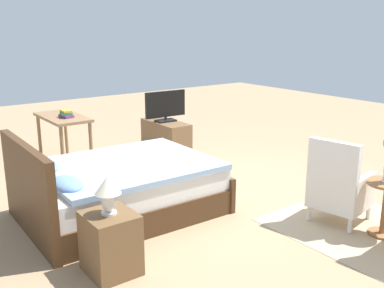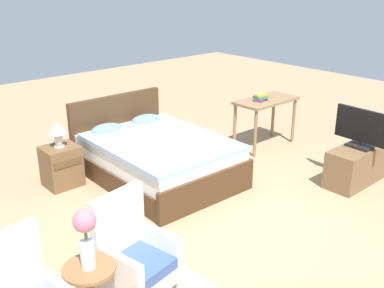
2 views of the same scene
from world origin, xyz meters
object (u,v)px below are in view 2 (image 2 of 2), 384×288
(nightstand, at_px, (62,166))
(table_lamp, at_px, (58,131))
(bed, at_px, (155,157))
(flower_vase, at_px, (86,233))
(tv_stand, at_px, (357,165))
(book_stack, at_px, (261,98))
(armchair_by_window_right, at_px, (134,256))
(tv_flatscreen, at_px, (362,128))
(vanity_desk, at_px, (266,106))

(nightstand, height_order, table_lamp, table_lamp)
(bed, bearing_deg, nightstand, 149.90)
(flower_vase, xyz_separation_m, nightstand, (0.99, 2.51, -0.59))
(flower_vase, height_order, table_lamp, flower_vase)
(flower_vase, height_order, tv_stand, flower_vase)
(book_stack, bearing_deg, tv_stand, -90.36)
(nightstand, xyz_separation_m, book_stack, (2.94, -0.81, 0.55))
(armchair_by_window_right, distance_m, book_stack, 3.84)
(nightstand, distance_m, tv_flatscreen, 3.88)
(tv_stand, bearing_deg, nightstand, 139.65)
(bed, height_order, tv_stand, bed)
(tv_flatscreen, relative_size, vanity_desk, 0.71)
(tv_stand, distance_m, tv_flatscreen, 0.51)
(flower_vase, height_order, nightstand, flower_vase)
(flower_vase, xyz_separation_m, table_lamp, (0.99, 2.51, -0.10))
(flower_vase, height_order, vanity_desk, flower_vase)
(table_lamp, xyz_separation_m, tv_stand, (2.93, -2.49, -0.50))
(tv_stand, bearing_deg, flower_vase, -179.76)
(flower_vase, bearing_deg, nightstand, 68.41)
(tv_flatscreen, bearing_deg, table_lamp, 139.67)
(vanity_desk, bearing_deg, nightstand, 165.42)
(flower_vase, bearing_deg, armchair_by_window_right, 13.20)
(bed, xyz_separation_m, flower_vase, (-2.05, -1.90, 0.56))
(nightstand, bearing_deg, book_stack, -15.32)
(book_stack, bearing_deg, nightstand, 164.68)
(bed, relative_size, table_lamp, 6.36)
(vanity_desk, bearing_deg, tv_flatscreen, -95.14)
(armchair_by_window_right, relative_size, tv_flatscreen, 1.25)
(nightstand, relative_size, tv_stand, 0.56)
(flower_vase, relative_size, book_stack, 2.08)
(flower_vase, distance_m, book_stack, 4.29)
(flower_vase, height_order, book_stack, flower_vase)
(armchair_by_window_right, height_order, tv_stand, armchair_by_window_right)
(bed, xyz_separation_m, armchair_by_window_right, (-1.58, -1.79, 0.08))
(flower_vase, distance_m, table_lamp, 2.70)
(bed, distance_m, nightstand, 1.22)
(tv_stand, bearing_deg, vanity_desk, 84.79)
(flower_vase, bearing_deg, tv_stand, 0.24)
(tv_flatscreen, distance_m, book_stack, 1.69)
(table_lamp, bearing_deg, bed, -30.13)
(armchair_by_window_right, bearing_deg, tv_stand, -1.55)
(armchair_by_window_right, xyz_separation_m, vanity_desk, (3.61, 1.60, 0.27))
(armchair_by_window_right, xyz_separation_m, table_lamp, (0.52, 2.40, 0.37))
(table_lamp, height_order, tv_stand, table_lamp)
(tv_flatscreen, bearing_deg, armchair_by_window_right, 178.45)
(bed, bearing_deg, vanity_desk, -5.38)
(bed, relative_size, armchair_by_window_right, 2.28)
(armchair_by_window_right, xyz_separation_m, nightstand, (0.52, 2.40, -0.11))
(armchair_by_window_right, bearing_deg, flower_vase, -166.80)
(book_stack, bearing_deg, armchair_by_window_right, -155.34)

